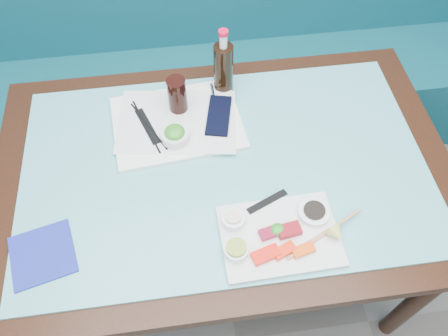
{
  "coord_description": "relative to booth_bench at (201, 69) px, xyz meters",
  "views": [
    {
      "loc": [
        -0.1,
        0.71,
        1.85
      ],
      "look_at": [
        -0.01,
        1.41,
        0.8
      ],
      "focal_mm": 35.0,
      "sensor_mm": 36.0,
      "label": 1
    }
  ],
  "objects": [
    {
      "name": "sashimi_plate",
      "position": [
        0.12,
        -1.1,
        0.39
      ],
      "size": [
        0.32,
        0.23,
        0.02
      ],
      "primitive_type": "cube",
      "rotation": [
        0.0,
        0.0,
        0.02
      ],
      "color": "silver",
      "rests_on": "glass_top"
    },
    {
      "name": "fork",
      "position": [
        -0.0,
        -0.55,
        0.4
      ],
      "size": [
        0.01,
        0.08,
        0.01
      ],
      "primitive_type": "cylinder",
      "rotation": [
        1.57,
        0.0,
        0.02
      ],
      "color": "silver",
      "rests_on": "serving_tray"
    },
    {
      "name": "tuna_right",
      "position": [
        0.14,
        -1.09,
        0.41
      ],
      "size": [
        0.07,
        0.05,
        0.02
      ],
      "primitive_type": "cube",
      "rotation": [
        0.0,
        0.0,
        0.14
      ],
      "color": "maroon",
      "rests_on": "sashimi_plate"
    },
    {
      "name": "chopstick_sleeve",
      "position": [
        0.1,
        -0.99,
        0.4
      ],
      "size": [
        0.13,
        0.07,
        0.0
      ],
      "primitive_type": "cube",
      "rotation": [
        0.0,
        0.0,
        0.41
      ],
      "color": "black",
      "rests_on": "sashimi_plate"
    },
    {
      "name": "salmon_mid",
      "position": [
        0.12,
        -1.15,
        0.41
      ],
      "size": [
        0.07,
        0.05,
        0.01
      ],
      "primitive_type": "cube",
      "rotation": [
        0.0,
        0.0,
        0.4
      ],
      "color": "#FF290A",
      "rests_on": "sashimi_plate"
    },
    {
      "name": "paper_placemat",
      "position": [
        -0.13,
        -0.66,
        0.4
      ],
      "size": [
        0.41,
        0.31,
        0.0
      ],
      "primitive_type": "cube",
      "rotation": [
        0.0,
        0.0,
        -0.14
      ],
      "color": "silver",
      "rests_on": "serving_tray"
    },
    {
      "name": "soy_fill",
      "position": [
        0.22,
        -1.05,
        0.42
      ],
      "size": [
        0.06,
        0.06,
        0.01
      ],
      "primitive_type": "cylinder",
      "rotation": [
        0.0,
        0.0,
        -0.03
      ],
      "color": "black",
      "rests_on": "soy_dish"
    },
    {
      "name": "tray_sleeve",
      "position": [
        -0.22,
        -0.67,
        0.4
      ],
      "size": [
        0.08,
        0.16,
        0.0
      ],
      "primitive_type": "cube",
      "rotation": [
        0.0,
        0.0,
        0.35
      ],
      "color": "black",
      "rests_on": "serving_tray"
    },
    {
      "name": "ramekin_ginger",
      "position": [
        -0.0,
        -1.04,
        0.41
      ],
      "size": [
        0.08,
        0.08,
        0.03
      ],
      "primitive_type": "cylinder",
      "rotation": [
        0.0,
        0.0,
        -0.25
      ],
      "color": "white",
      "rests_on": "sashimi_plate"
    },
    {
      "name": "glass_top",
      "position": [
        0.0,
        -0.84,
        0.38
      ],
      "size": [
        1.22,
        0.76,
        0.01
      ],
      "primitive_type": "cube",
      "color": "#59ACB3",
      "rests_on": "dining_table"
    },
    {
      "name": "seaweed_bowl",
      "position": [
        -0.14,
        -0.73,
        0.42
      ],
      "size": [
        0.11,
        0.11,
        0.03
      ],
      "primitive_type": "cylinder",
      "rotation": [
        0.0,
        0.0,
        0.27
      ],
      "color": "silver",
      "rests_on": "serving_tray"
    },
    {
      "name": "wooden_chopstick_a",
      "position": [
        0.23,
        -1.11,
        0.4
      ],
      "size": [
        0.19,
        0.09,
        0.01
      ],
      "primitive_type": "cylinder",
      "rotation": [
        1.57,
        0.0,
        -1.15
      ],
      "color": "tan",
      "rests_on": "sashimi_plate"
    },
    {
      "name": "serving_tray",
      "position": [
        -0.13,
        -0.66,
        0.39
      ],
      "size": [
        0.43,
        0.34,
        0.02
      ],
      "primitive_type": "cube",
      "rotation": [
        0.0,
        0.0,
        0.1
      ],
      "color": "white",
      "rests_on": "glass_top"
    },
    {
      "name": "wasabi_fill",
      "position": [
        -0.01,
        -1.13,
        0.43
      ],
      "size": [
        0.06,
        0.06,
        0.01
      ],
      "primitive_type": "cylinder",
      "rotation": [
        0.0,
        0.0,
        0.07
      ],
      "color": "#8AAA36",
      "rests_on": "ramekin_wasabi"
    },
    {
      "name": "seaweed_salad",
      "position": [
        -0.14,
        -0.73,
        0.44
      ],
      "size": [
        0.08,
        0.08,
        0.03
      ],
      "primitive_type": "ellipsoid",
      "rotation": [
        0.0,
        0.0,
        0.24
      ],
      "color": "#308C20",
      "rests_on": "seaweed_bowl"
    },
    {
      "name": "navy_pouch",
      "position": [
        0.01,
        -0.66,
        0.4
      ],
      "size": [
        0.11,
        0.18,
        0.01
      ],
      "primitive_type": "cube",
      "rotation": [
        0.0,
        0.0,
        -0.23
      ],
      "color": "black",
      "rests_on": "serving_tray"
    },
    {
      "name": "black_chopstick_a",
      "position": [
        -0.23,
        -0.67,
        0.4
      ],
      "size": [
        0.08,
        0.23,
        0.01
      ],
      "primitive_type": "cylinder",
      "rotation": [
        1.57,
        0.0,
        0.33
      ],
      "color": "black",
      "rests_on": "serving_tray"
    },
    {
      "name": "booth_bench",
      "position": [
        0.0,
        0.0,
        0.0
      ],
      "size": [
        3.0,
        0.56,
        1.17
      ],
      "color": "#0D4C58",
      "rests_on": "ground"
    },
    {
      "name": "blue_napkin",
      "position": [
        -0.52,
        -1.06,
        0.39
      ],
      "size": [
        0.2,
        0.2,
        0.01
      ],
      "primitive_type": "cube",
      "rotation": [
        0.0,
        0.0,
        0.24
      ],
      "color": "navy",
      "rests_on": "glass_top"
    },
    {
      "name": "cola_bottle_neck",
      "position": [
        0.04,
        -0.52,
        0.59
      ],
      "size": [
        0.03,
        0.03,
        0.05
      ],
      "primitive_type": "cylinder",
      "rotation": [
        0.0,
        0.0,
        0.27
      ],
      "color": "white",
      "rests_on": "cola_bottle_body"
    },
    {
      "name": "ramekin_wasabi",
      "position": [
        -0.01,
        -1.13,
        0.41
      ],
      "size": [
        0.07,
        0.07,
        0.03
      ],
      "primitive_type": "cylinder",
      "rotation": [
        0.0,
        0.0,
        -0.01
      ],
      "color": "white",
      "rests_on": "sashimi_plate"
    },
    {
      "name": "lemon_wedge",
      "position": [
        0.26,
        -1.13,
        0.42
      ],
      "size": [
        0.06,
        0.05,
        0.05
      ],
      "primitive_type": "cone",
      "rotation": [
        1.57,
        0.0,
        0.43
      ],
      "color": "#DFE36B",
      "rests_on": "sashimi_plate"
    },
    {
      "name": "seaweed_garnish",
      "position": [
        0.11,
        -1.09,
        0.41
      ],
      "size": [
        0.05,
        0.05,
        0.02
      ],
      "primitive_type": "ellipsoid",
      "rotation": [
        0.0,
        0.0,
        -0.4
      ],
      "color": "#238C20",
      "rests_on": "sashimi_plate"
    },
    {
      "name": "cola_glass",
      "position": [
        -0.12,
        -0.6,
        0.46
      ],
      "size": [
        0.07,
        0.07,
        0.12
      ],
      "primitive_type": "cylinder",
      "rotation": [
        0.0,
        0.0,
        -0.19
      ],
      "color": "black",
      "rests_on": "serving_tray"
    },
    {
      "name": "tuna_left",
      "position": [
        0.09,
        -1.09,
        0.41
      ],
      "size": [
        0.06,
        0.04,
        0.02
      ],
      "primitive_type": "cube",
      "rotation": [
        0.0,
        0.0,
        0.22
      ],
      "color": "maroon",
      "rests_on": "sashimi_plate"
    },
    {
      "name": "ginger_fill",
      "position": [
        -0.0,
        -1.04,
        0.43
      ],
      "size": [
        0.05,
        0.05,
        0.01
      ],
      "primitive_type": "cylinder",
      "rotation": [
        0.0,
        0.0,
        0.03
      ],
      "color": "beige",
      "rests_on": "ramekin_ginger"
    },
    {
      "name": "salmon_left",
      "position": [
        0.07,
        -1.15,
        0.41
      ],
      "size": [
        0.08,
        0.05,
        0.02
      ],
      "primitive_type": "cube",
      "rotation": [
        0.0,
        0.0,
        0.27
      ],
      "color": "#FF170A",
      "rests_on": "sashimi_plate"
    },
    {
      "name": "dining_table",
      "position": [
        0.0,
        -0.84,
        0.29
      ],
      "size": [
        1.4,
        0.9,
        0.75
      ],
      "color": "black",
      "rests_on": "ground"
    },
    {
      "name": "cola_bottle_cap",
      "position": [
        0.04,
        -0.52,
        0.62
      ],
      "size": [
        0.04,
        0.04,
        0.01
      ],
      "primitive_type": "cylinder",
      "rotation": [
        0.0,
        0.0,
        -0.22
      ],
      "color": "red",
      "rests_on": "cola_bottle_neck"
    },
    {
      "name": "salmon_right",
      "position": [
        0.17,
        -1.15,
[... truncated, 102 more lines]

